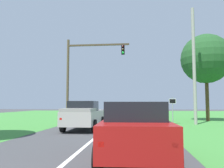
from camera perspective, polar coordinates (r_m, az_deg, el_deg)
ground_plane at (r=13.47m, az=-3.36°, el=-12.38°), size 120.00×120.00×0.00m
red_suv_near at (r=7.71m, az=5.62°, el=-10.79°), size 2.36×4.65×1.83m
pickup_truck_lead at (r=16.26m, az=-6.91°, el=-7.55°), size 2.24×5.36×1.95m
traffic_light at (r=22.95m, az=-7.23°, el=3.86°), size 6.15×0.40×8.10m
keep_moving_sign at (r=20.93m, az=14.61°, el=-5.43°), size 0.60×0.09×2.33m
oak_tree_right at (r=26.13m, az=21.99°, el=5.72°), size 5.10×5.10×8.96m
utility_pole_right at (r=21.48m, az=19.45°, el=4.40°), size 0.28×0.28×10.23m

